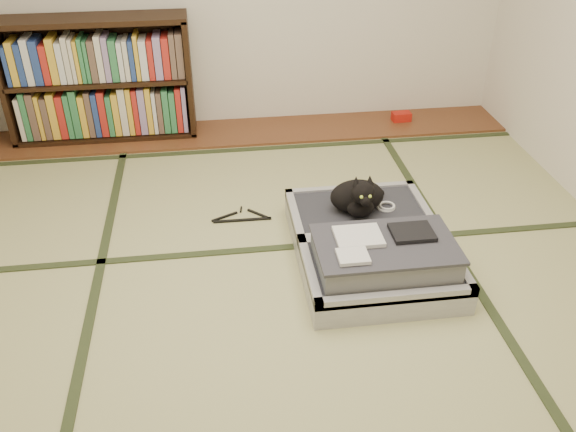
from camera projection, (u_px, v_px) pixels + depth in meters
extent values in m
plane|color=#C0BE80|center=(288.00, 292.00, 3.19)|extent=(4.50, 4.50, 0.00)
cube|color=brown|center=(254.00, 131.00, 4.86)|extent=(4.00, 0.50, 0.02)
cube|color=#B8190E|center=(401.00, 117.00, 4.99)|extent=(0.15, 0.10, 0.07)
cube|color=#2D381E|center=(92.00, 309.00, 3.08)|extent=(0.05, 4.50, 0.01)
cube|color=#2D381E|center=(470.00, 276.00, 3.30)|extent=(0.05, 4.50, 0.01)
cube|color=#2D381E|center=(278.00, 248.00, 3.52)|extent=(4.00, 0.05, 0.01)
cube|color=#2D381E|center=(258.00, 149.00, 4.61)|extent=(4.00, 0.05, 0.01)
cube|color=black|center=(6.00, 84.00, 4.46)|extent=(0.04, 0.31, 0.88)
cube|color=black|center=(189.00, 75.00, 4.61)|extent=(0.04, 0.31, 0.88)
cube|color=black|center=(109.00, 134.00, 4.77)|extent=(1.37, 0.31, 0.04)
cube|color=black|center=(89.00, 20.00, 4.30)|extent=(1.37, 0.31, 0.04)
cube|color=black|center=(99.00, 80.00, 4.54)|extent=(1.31, 0.31, 0.03)
cube|color=black|center=(102.00, 73.00, 4.66)|extent=(1.37, 0.02, 0.88)
cube|color=gray|center=(104.00, 108.00, 4.64)|extent=(1.23, 0.22, 0.37)
cube|color=gray|center=(95.00, 56.00, 4.42)|extent=(1.23, 0.22, 0.33)
cube|color=#B2B2B7|center=(382.00, 278.00, 3.18)|extent=(0.81, 0.54, 0.14)
cube|color=#292A30|center=(383.00, 272.00, 3.16)|extent=(0.73, 0.45, 0.11)
cube|color=#B2B2B7|center=(397.00, 297.00, 2.93)|extent=(0.81, 0.04, 0.05)
cube|color=#B2B2B7|center=(371.00, 239.00, 3.35)|extent=(0.81, 0.04, 0.05)
cube|color=#B2B2B7|center=(310.00, 272.00, 3.10)|extent=(0.04, 0.54, 0.05)
cube|color=#B2B2B7|center=(455.00, 260.00, 3.18)|extent=(0.04, 0.54, 0.05)
cube|color=#B2B2B7|center=(358.00, 222.00, 3.63)|extent=(0.81, 0.54, 0.14)
cube|color=#292A30|center=(359.00, 217.00, 3.61)|extent=(0.73, 0.45, 0.11)
cube|color=#B2B2B7|center=(369.00, 235.00, 3.39)|extent=(0.81, 0.04, 0.05)
cube|color=#B2B2B7|center=(350.00, 190.00, 3.80)|extent=(0.81, 0.04, 0.05)
cube|color=#B2B2B7|center=(295.00, 216.00, 3.55)|extent=(0.04, 0.54, 0.05)
cube|color=#B2B2B7|center=(422.00, 206.00, 3.64)|extent=(0.04, 0.54, 0.05)
cylinder|color=black|center=(371.00, 236.00, 3.36)|extent=(0.73, 0.03, 0.03)
cube|color=gray|center=(384.00, 257.00, 3.11)|extent=(0.69, 0.42, 0.14)
cube|color=#3D3D45|center=(386.00, 244.00, 3.07)|extent=(0.71, 0.44, 0.02)
cube|color=silver|center=(358.00, 236.00, 3.08)|extent=(0.24, 0.19, 0.02)
cube|color=black|center=(412.00, 232.00, 3.12)|extent=(0.22, 0.17, 0.02)
cube|color=silver|center=(353.00, 256.00, 2.94)|extent=(0.15, 0.13, 0.02)
cube|color=white|center=(348.00, 314.00, 2.93)|extent=(0.06, 0.01, 0.05)
cube|color=white|center=(374.00, 314.00, 2.96)|extent=(0.05, 0.01, 0.04)
cube|color=orange|center=(450.00, 305.00, 2.99)|extent=(0.05, 0.01, 0.04)
cube|color=#197F33|center=(435.00, 303.00, 2.97)|extent=(0.04, 0.01, 0.03)
ellipsoid|color=black|center=(357.00, 196.00, 3.53)|extent=(0.31, 0.21, 0.19)
ellipsoid|color=black|center=(360.00, 208.00, 3.46)|extent=(0.15, 0.11, 0.11)
ellipsoid|color=black|center=(363.00, 193.00, 3.37)|extent=(0.13, 0.12, 0.13)
sphere|color=black|center=(365.00, 201.00, 3.34)|extent=(0.06, 0.06, 0.06)
cone|color=black|center=(356.00, 181.00, 3.35)|extent=(0.05, 0.06, 0.06)
cone|color=black|center=(370.00, 180.00, 3.36)|extent=(0.05, 0.06, 0.06)
sphere|color=#A5BF33|center=(361.00, 197.00, 3.32)|extent=(0.02, 0.02, 0.02)
sphere|color=#A5BF33|center=(370.00, 196.00, 3.32)|extent=(0.02, 0.02, 0.02)
cylinder|color=black|center=(370.00, 197.00, 3.66)|extent=(0.19, 0.11, 0.03)
torus|color=white|center=(386.00, 207.00, 3.60)|extent=(0.11, 0.11, 0.02)
torus|color=white|center=(387.00, 206.00, 3.59)|extent=(0.10, 0.10, 0.01)
cube|color=black|center=(242.00, 220.00, 3.76)|extent=(0.36, 0.02, 0.01)
cube|color=black|center=(225.00, 217.00, 3.80)|extent=(0.17, 0.09, 0.01)
cube|color=black|center=(259.00, 214.00, 3.82)|extent=(0.14, 0.13, 0.01)
cylinder|color=black|center=(241.00, 209.00, 3.87)|extent=(0.02, 0.06, 0.01)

